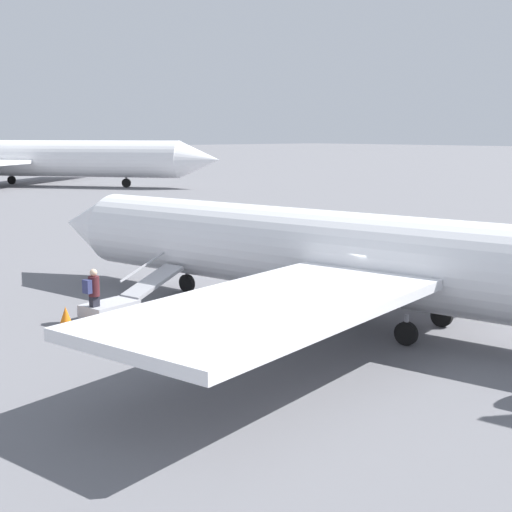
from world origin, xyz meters
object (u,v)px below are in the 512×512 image
Objects in this scene: boarding_stairs at (119,304)px; airplane_main at (387,259)px; airplane_far_right at (23,158)px; passenger at (93,292)px.

airplane_main is at bearing -63.47° from boarding_stairs.
airplane_far_right is (67.06, -16.44, 1.02)m from airplane_main.
airplane_far_right is 64.71m from passenger.
airplane_main is 8.99m from boarding_stairs.
boarding_stairs reaches higher than passenger.
airplane_far_right reaches higher than boarding_stairs.
airplane_main is 17.04× the size of passenger.
passenger is at bearing -176.77° from boarding_stairs.
airplane_main reaches higher than passenger.
boarding_stairs is at bearing 26.53° from airplane_main.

